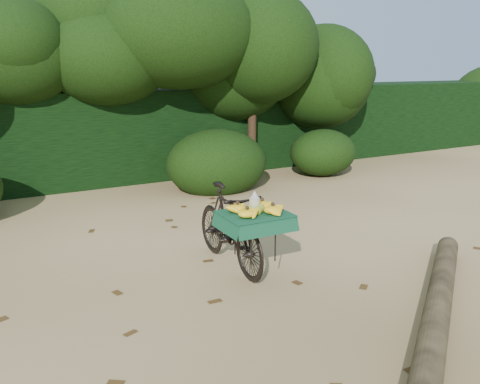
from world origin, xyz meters
TOP-DOWN VIEW (x-y plane):
  - ground at (0.00, 0.00)m, footprint 80.00×80.00m
  - vendor_bicycle at (-0.06, 0.85)m, footprint 0.70×1.70m
  - fallen_log at (1.14, -1.11)m, footprint 2.79×2.13m
  - hedge_backdrop at (0.00, 6.30)m, footprint 26.00×1.80m
  - tree_row at (-0.65, 5.50)m, footprint 14.50×2.00m
  - bush_clumps at (0.50, 4.30)m, footprint 8.80×1.70m
  - leaf_litter at (0.00, 0.65)m, footprint 7.00×7.30m

SIDE VIEW (x-z plane):
  - ground at x=0.00m, z-range 0.00..0.00m
  - leaf_litter at x=0.00m, z-range 0.00..0.01m
  - fallen_log at x=1.14m, z-range 0.00..0.24m
  - bush_clumps at x=0.50m, z-range 0.00..0.90m
  - vendor_bicycle at x=-0.06m, z-range 0.01..0.97m
  - hedge_backdrop at x=0.00m, z-range 0.00..1.80m
  - tree_row at x=-0.65m, z-range 0.00..4.00m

